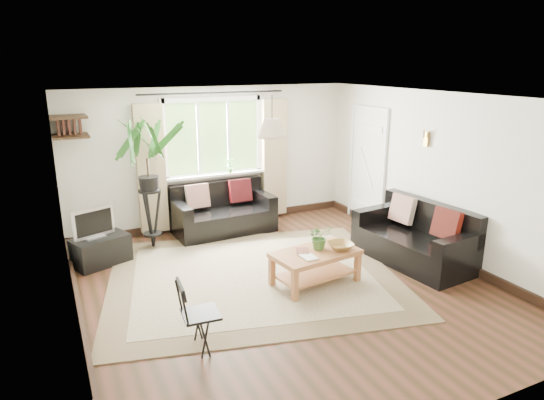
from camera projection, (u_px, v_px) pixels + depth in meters
name	position (u px, v px, depth m)	size (l,w,h in m)	color
floor	(285.00, 285.00, 6.29)	(5.50, 5.50, 0.00)	black
ceiling	(287.00, 97.00, 5.62)	(5.50, 5.50, 0.00)	white
wall_back	(213.00, 158.00, 8.34)	(5.00, 0.02, 2.40)	silver
wall_front	(455.00, 287.00, 3.57)	(5.00, 0.02, 2.40)	silver
wall_left	(67.00, 225.00, 4.92)	(0.02, 5.50, 2.40)	silver
wall_right	(440.00, 176.00, 6.99)	(0.02, 5.50, 2.40)	silver
rug	(253.00, 277.00, 6.52)	(3.77, 3.23, 0.02)	beige
window	(214.00, 138.00, 8.21)	(2.50, 0.16, 2.16)	white
door	(367.00, 167.00, 8.51)	(0.06, 0.96, 2.06)	silver
corner_shelf	(69.00, 126.00, 7.00)	(0.50, 0.50, 0.34)	black
pendant_lamp	(272.00, 123.00, 6.07)	(0.36, 0.36, 0.54)	beige
wall_sconce	(425.00, 137.00, 7.07)	(0.12, 0.12, 0.28)	beige
sofa_back	(223.00, 210.00, 8.15)	(1.65, 0.83, 0.78)	black
sofa_right	(414.00, 235.00, 6.92)	(0.86, 1.72, 0.81)	black
coffee_table	(315.00, 268.00, 6.27)	(1.11, 0.61, 0.45)	#975C31
table_plant	(320.00, 237.00, 6.25)	(0.30, 0.26, 0.33)	#396227
bowl	(340.00, 246.00, 6.28)	(0.33, 0.33, 0.08)	olive
book_a	(303.00, 258.00, 5.98)	(0.17, 0.23, 0.02)	silver
book_b	(296.00, 251.00, 6.19)	(0.16, 0.22, 0.02)	brown
tv_stand	(101.00, 251.00, 6.90)	(0.76, 0.43, 0.41)	black
tv	(93.00, 223.00, 6.75)	(0.58, 0.19, 0.45)	#A5A5AA
palm_stand	(149.00, 185.00, 7.31)	(0.78, 0.78, 2.00)	black
folding_chair	(201.00, 315.00, 4.80)	(0.39, 0.39, 0.76)	black
sill_plant	(230.00, 165.00, 8.38)	(0.14, 0.10, 0.27)	#2D6023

